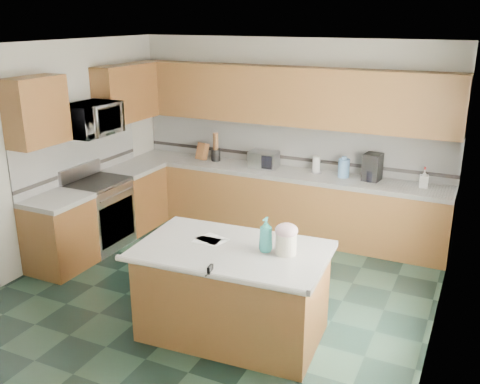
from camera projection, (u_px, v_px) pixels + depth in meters
The scene contains 52 objects.
floor at pixel (215, 293), 6.02m from camera, with size 4.60×4.60×0.00m, color black.
ceiling at pixel (211, 46), 5.17m from camera, with size 4.60×4.60×0.00m, color white.
wall_back at pixel (290, 136), 7.59m from camera, with size 4.60×0.04×2.70m, color silver.
wall_front at pixel (51, 269), 3.61m from camera, with size 4.60×0.04×2.70m, color silver.
wall_left at pixel (46, 155), 6.54m from camera, with size 0.04×4.60×2.70m, color silver.
wall_right at pixel (448, 212), 4.66m from camera, with size 0.04×4.60×2.70m, color silver.
back_base_cab at pixel (280, 204), 7.60m from camera, with size 4.60×0.60×0.86m, color #3D220E.
back_countertop at pixel (281, 173), 7.46m from camera, with size 4.60×0.64×0.06m, color silver.
back_upper_cab at pixel (286, 96), 7.24m from camera, with size 4.60×0.33×0.78m, color #3D220E.
back_backsplash at pixel (289, 144), 7.60m from camera, with size 4.60×0.02×0.63m, color silver.
back_accent_band at pixel (288, 158), 7.65m from camera, with size 4.60×0.01×0.05m, color black.
left_base_cab_rear at pixel (135, 199), 7.81m from camera, with size 0.60×0.82×0.86m, color #3D220E.
left_counter_rear at pixel (133, 168), 7.66m from camera, with size 0.64×0.82×0.06m, color silver.
left_base_cab_front at pixel (60, 236), 6.49m from camera, with size 0.60×0.72×0.86m, color #3D220E.
left_counter_front at pixel (56, 200), 6.35m from camera, with size 0.64×0.72×0.06m, color silver.
left_backsplash at pixel (79, 155), 7.03m from camera, with size 0.02×2.30×0.63m, color silver.
left_accent_band at pixel (81, 169), 7.09m from camera, with size 0.01×2.30×0.05m, color black.
left_upper_cab_rear at pixel (126, 93), 7.50m from camera, with size 0.33×1.09×0.78m, color #3D220E.
left_upper_cab_front at pixel (36, 111), 6.07m from camera, with size 0.33×0.72×0.78m, color #3D220E.
range_body at pixel (99, 215), 7.12m from camera, with size 0.60×0.76×0.88m, color #B7B7BC.
range_oven_door at pixel (117, 222), 7.02m from camera, with size 0.02×0.68×0.55m, color black.
range_cooktop at pixel (96, 183), 6.98m from camera, with size 0.62×0.78×0.04m, color black.
range_handle at pixel (117, 195), 6.89m from camera, with size 0.02×0.02×0.66m, color #B7B7BC.
range_backguard at pixel (80, 171), 7.05m from camera, with size 0.06×0.76×0.18m, color #B7B7BC.
microwave at pixel (91, 119), 6.72m from camera, with size 0.73×0.50×0.41m, color #B7B7BC.
island_base at pixel (233, 294), 5.13m from camera, with size 1.67×0.95×0.86m, color #3D220E.
island_top at pixel (232, 251), 4.99m from camera, with size 1.77×1.05×0.06m, color silver.
island_bullnose at pixel (205, 274), 4.53m from camera, with size 0.06×0.06×1.77m, color silver.
treat_jar at pixel (286, 244), 4.82m from camera, with size 0.19×0.19×0.20m, color silver.
treat_jar_lid at pixel (286, 230), 4.78m from camera, with size 0.21×0.21×0.13m, color beige.
treat_jar_knob at pixel (287, 226), 4.76m from camera, with size 0.02×0.02×0.07m, color tan.
treat_jar_knob_end_l at pixel (283, 225), 4.78m from camera, with size 0.04×0.04×0.04m, color tan.
treat_jar_knob_end_r at pixel (290, 226), 4.75m from camera, with size 0.04×0.04×0.04m, color tan.
soap_bottle_island at pixel (266, 235), 4.86m from camera, with size 0.13×0.13×0.33m, color teal.
paper_sheet_a at pixel (207, 241), 5.13m from camera, with size 0.25×0.18×0.00m, color white.
paper_sheet_b at pixel (213, 239), 5.16m from camera, with size 0.28×0.21×0.00m, color white.
clamp_body at pixel (210, 270), 4.52m from camera, with size 0.03×0.09×0.08m, color black.
clamp_handle at pixel (207, 275), 4.49m from camera, with size 0.01×0.01×0.06m, color black.
knife_block at pixel (202, 151), 7.97m from camera, with size 0.14×0.11×0.25m, color #472814.
utensil_crock at pixel (216, 155), 7.92m from camera, with size 0.14×0.14×0.17m, color black.
utensil_bundle at pixel (216, 141), 7.86m from camera, with size 0.08×0.08×0.25m, color #472814.
toaster_oven at pixel (264, 159), 7.57m from camera, with size 0.40×0.27×0.23m, color #B7B7BC.
toaster_oven_door at pixel (260, 162), 7.46m from camera, with size 0.36×0.01×0.19m, color black.
paper_towel at pixel (316, 165), 7.30m from camera, with size 0.10×0.10×0.23m, color white.
paper_towel_base at pixel (316, 172), 7.34m from camera, with size 0.15×0.15×0.01m, color #B7B7BC.
water_jug at pixel (344, 168), 7.11m from camera, with size 0.15×0.15×0.25m, color #5A88BE.
water_jug_neck at pixel (344, 158), 7.06m from camera, with size 0.07×0.07×0.04m, color #5A88BE.
coffee_maker at pixel (372, 167), 6.96m from camera, with size 0.21×0.23×0.36m, color black.
coffee_carafe at pixel (371, 176), 6.94m from camera, with size 0.15×0.15×0.15m, color black.
soap_bottle_back at pixel (424, 178), 6.68m from camera, with size 0.11×0.11×0.23m, color white.
soap_back_cap at pixel (425, 168), 6.64m from camera, with size 0.02×0.02×0.03m, color red.
window_light_proxy at pixel (444, 202), 4.45m from camera, with size 0.02×1.40×1.10m, color white.
Camera 1 is at (2.55, -4.72, 2.98)m, focal length 40.00 mm.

